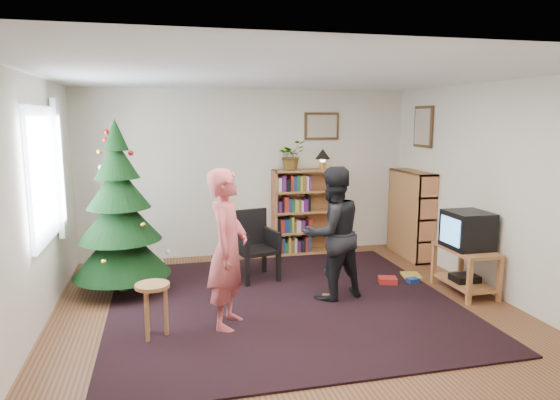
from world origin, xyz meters
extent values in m
plane|color=brown|center=(0.00, 0.00, 0.00)|extent=(5.00, 5.00, 0.00)
plane|color=white|center=(0.00, 0.00, 2.50)|extent=(5.00, 5.00, 0.00)
cube|color=silver|center=(0.00, 2.50, 1.25)|extent=(5.00, 0.02, 2.50)
cube|color=silver|center=(0.00, -2.50, 1.25)|extent=(5.00, 0.02, 2.50)
cube|color=silver|center=(-2.50, 0.00, 1.25)|extent=(0.02, 5.00, 2.50)
cube|color=silver|center=(2.50, 0.00, 1.25)|extent=(0.02, 5.00, 2.50)
cube|color=black|center=(0.00, 0.30, 0.01)|extent=(3.80, 3.60, 0.02)
cube|color=silver|center=(-2.47, 0.60, 1.50)|extent=(0.04, 1.20, 1.40)
cube|color=silver|center=(-2.43, 1.30, 1.50)|extent=(0.06, 0.35, 1.60)
cube|color=#4C3319|center=(1.15, 2.48, 1.95)|extent=(0.55, 0.03, 0.42)
cube|color=beige|center=(1.15, 2.48, 1.95)|extent=(0.47, 0.01, 0.34)
cube|color=#4C3319|center=(2.48, 1.75, 1.95)|extent=(0.03, 0.50, 0.60)
cube|color=beige|center=(2.48, 1.75, 1.95)|extent=(0.01, 0.42, 0.52)
cylinder|color=#3F2816|center=(-1.79, 1.13, 0.11)|extent=(0.11, 0.11, 0.22)
cone|color=black|center=(-1.79, 1.13, 0.55)|extent=(1.15, 1.15, 0.65)
cone|color=black|center=(-1.79, 1.13, 0.93)|extent=(0.96, 0.96, 0.57)
cone|color=black|center=(-1.79, 1.13, 1.29)|extent=(0.74, 0.74, 0.51)
cone|color=black|center=(-1.79, 1.13, 1.61)|extent=(0.52, 0.52, 0.44)
cone|color=black|center=(-1.79, 1.13, 1.89)|extent=(0.30, 0.30, 0.37)
cube|color=#B56740|center=(0.83, 2.34, 0.65)|extent=(0.95, 0.30, 1.30)
cube|color=#B56740|center=(0.83, 2.34, 1.29)|extent=(0.95, 0.30, 0.03)
cube|color=#B56740|center=(2.34, 1.75, 0.65)|extent=(0.30, 0.95, 1.30)
cube|color=#B56740|center=(2.34, 1.75, 1.29)|extent=(0.30, 0.95, 0.03)
cube|color=#B56740|center=(2.22, 0.16, 0.53)|extent=(0.45, 0.81, 0.04)
cube|color=#B56740|center=(2.02, -0.22, 0.26)|extent=(0.05, 0.05, 0.51)
cube|color=#B56740|center=(2.42, -0.22, 0.26)|extent=(0.05, 0.05, 0.51)
cube|color=#B56740|center=(2.02, 0.53, 0.26)|extent=(0.05, 0.05, 0.51)
cube|color=#B56740|center=(2.42, 0.53, 0.26)|extent=(0.05, 0.05, 0.51)
cube|color=#B56740|center=(2.22, 0.16, 0.12)|extent=(0.41, 0.77, 0.03)
cube|color=black|center=(2.22, 0.16, 0.17)|extent=(0.30, 0.25, 0.08)
cube|color=black|center=(2.22, 0.16, 0.77)|extent=(0.46, 0.50, 0.44)
cube|color=#5093D9|center=(1.99, 0.16, 0.77)|extent=(0.01, 0.39, 0.32)
cube|color=black|center=(-0.14, 1.18, 0.40)|extent=(0.59, 0.59, 0.05)
cube|color=black|center=(-0.14, 1.40, 0.65)|extent=(0.49, 0.16, 0.49)
cube|color=black|center=(-0.36, 0.97, 0.20)|extent=(0.06, 0.06, 0.40)
cube|color=black|center=(0.08, 0.97, 0.20)|extent=(0.06, 0.06, 0.40)
cube|color=black|center=(-0.36, 1.40, 0.20)|extent=(0.06, 0.06, 0.40)
cube|color=black|center=(0.08, 1.40, 0.20)|extent=(0.06, 0.06, 0.40)
cylinder|color=#B56740|center=(-1.41, -0.27, 0.52)|extent=(0.32, 0.32, 0.04)
cylinder|color=#B56740|center=(-1.29, -0.27, 0.25)|extent=(0.04, 0.04, 0.50)
cylinder|color=#B56740|center=(-1.47, -0.17, 0.25)|extent=(0.04, 0.04, 0.50)
cylinder|color=#B56740|center=(-1.47, -0.37, 0.25)|extent=(0.04, 0.04, 0.50)
imported|color=#C24D50|center=(-0.68, -0.16, 0.80)|extent=(0.58, 0.69, 1.60)
imported|color=black|center=(0.59, 0.34, 0.77)|extent=(0.88, 0.76, 1.55)
imported|color=gray|center=(0.63, 2.34, 1.52)|extent=(0.50, 0.48, 0.44)
cylinder|color=#A57F33|center=(1.13, 2.34, 1.35)|extent=(0.10, 0.10, 0.10)
sphere|color=#FFD88C|center=(1.13, 2.34, 1.45)|extent=(0.10, 0.10, 0.10)
cone|color=black|center=(1.13, 2.34, 1.53)|extent=(0.23, 0.23, 0.15)
cube|color=#A51E19|center=(1.45, 0.64, 0.04)|extent=(0.20, 0.20, 0.08)
cube|color=navy|center=(1.76, 0.57, 0.04)|extent=(0.20, 0.20, 0.08)
cube|color=#1E592D|center=(0.90, 1.24, 0.04)|extent=(0.20, 0.20, 0.08)
cube|color=gold|center=(1.85, 0.79, 0.04)|extent=(0.20, 0.20, 0.08)
cube|color=brown|center=(0.55, 0.33, 0.04)|extent=(0.20, 0.20, 0.08)
camera|label=1|loc=(-1.29, -4.92, 2.09)|focal=32.00mm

